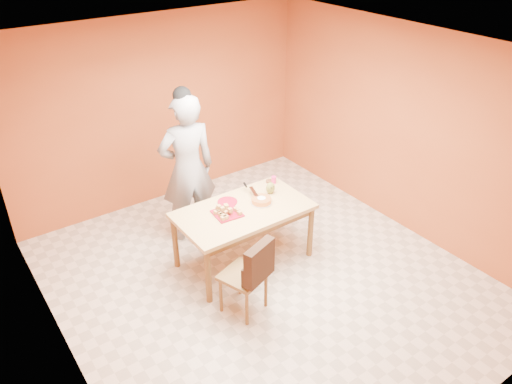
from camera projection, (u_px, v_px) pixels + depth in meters
floor at (265, 279)px, 5.98m from camera, size 5.00×5.00×0.00m
ceiling at (267, 53)px, 4.63m from camera, size 5.00×5.00×0.00m
wall_back at (161, 111)px, 7.07m from camera, size 4.50×0.00×4.50m
wall_left at (50, 255)px, 4.18m from camera, size 0.00×5.00×5.00m
wall_right at (406, 132)px, 6.44m from camera, size 0.00×5.00×5.00m
dining_table at (244, 216)px, 5.97m from camera, size 1.60×0.90×0.76m
dining_chair at (244, 274)px, 5.29m from camera, size 0.56×0.63×0.95m
pastry_pile at (227, 210)px, 5.79m from camera, size 0.27×0.27×0.09m
person at (188, 169)px, 6.30m from camera, size 0.79×0.59×1.99m
pastry_platter at (227, 213)px, 5.82m from camera, size 0.33×0.33×0.02m
red_dinner_plate at (227, 202)px, 6.05m from camera, size 0.28×0.28×0.01m
white_cake_plate at (261, 203)px, 6.04m from camera, size 0.33×0.33×0.01m
sponge_cake at (261, 200)px, 6.02m from camera, size 0.28×0.28×0.06m
cake_server at (254, 191)px, 6.13m from camera, size 0.12×0.25×0.01m
egg_ornament at (270, 188)px, 6.21m from camera, size 0.15×0.13×0.15m
magenta_glass at (274, 180)px, 6.45m from camera, size 0.08×0.08×0.09m
checker_tin at (269, 181)px, 6.48m from camera, size 0.12×0.12×0.03m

